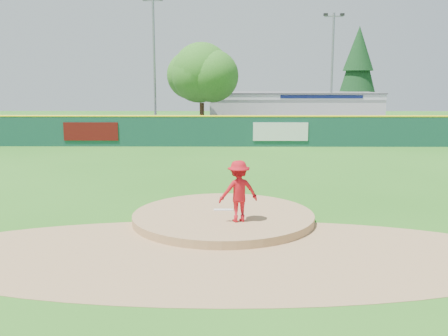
{
  "coord_description": "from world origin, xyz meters",
  "views": [
    {
      "loc": [
        0.18,
        -14.74,
        4.17
      ],
      "look_at": [
        0.0,
        2.0,
        1.3
      ],
      "focal_mm": 40.0,
      "sensor_mm": 36.0,
      "label": 1
    }
  ],
  "objects_px": {
    "deciduous_tree": "(202,78)",
    "van": "(176,131)",
    "conifer_tree": "(358,69)",
    "light_pole_right": "(332,66)",
    "light_pole_left": "(154,59)",
    "pitcher": "(239,191)",
    "pool_building_grp": "(292,110)",
    "playground_slide": "(30,129)"
  },
  "relations": [
    {
      "from": "light_pole_right",
      "to": "van",
      "type": "bearing_deg",
      "value": -150.09
    },
    {
      "from": "pool_building_grp",
      "to": "deciduous_tree",
      "type": "xyz_separation_m",
      "value": [
        -8.0,
        -6.99,
        2.89
      ]
    },
    {
      "from": "pitcher",
      "to": "deciduous_tree",
      "type": "relative_size",
      "value": 0.24
    },
    {
      "from": "light_pole_right",
      "to": "light_pole_left",
      "type": "bearing_deg",
      "value": -172.41
    },
    {
      "from": "pitcher",
      "to": "pool_building_grp",
      "type": "height_order",
      "value": "pool_building_grp"
    },
    {
      "from": "conifer_tree",
      "to": "light_pole_right",
      "type": "distance_m",
      "value": 8.06
    },
    {
      "from": "light_pole_left",
      "to": "pitcher",
      "type": "bearing_deg",
      "value": -76.99
    },
    {
      "from": "conifer_tree",
      "to": "light_pole_right",
      "type": "relative_size",
      "value": 0.95
    },
    {
      "from": "van",
      "to": "conifer_tree",
      "type": "bearing_deg",
      "value": -33.75
    },
    {
      "from": "deciduous_tree",
      "to": "light_pole_right",
      "type": "height_order",
      "value": "light_pole_right"
    },
    {
      "from": "deciduous_tree",
      "to": "playground_slide",
      "type": "bearing_deg",
      "value": -166.25
    },
    {
      "from": "playground_slide",
      "to": "conifer_tree",
      "type": "distance_m",
      "value": 31.35
    },
    {
      "from": "van",
      "to": "light_pole_left",
      "type": "xyz_separation_m",
      "value": [
        -2.28,
        5.32,
        5.41
      ]
    },
    {
      "from": "light_pole_left",
      "to": "light_pole_right",
      "type": "height_order",
      "value": "light_pole_left"
    },
    {
      "from": "deciduous_tree",
      "to": "conifer_tree",
      "type": "bearing_deg",
      "value": 36.25
    },
    {
      "from": "van",
      "to": "conifer_tree",
      "type": "distance_m",
      "value": 22.55
    },
    {
      "from": "conifer_tree",
      "to": "light_pole_right",
      "type": "xyz_separation_m",
      "value": [
        -4.0,
        -7.0,
        0.0
      ]
    },
    {
      "from": "pitcher",
      "to": "van",
      "type": "bearing_deg",
      "value": -95.89
    },
    {
      "from": "pitcher",
      "to": "deciduous_tree",
      "type": "bearing_deg",
      "value": -100.94
    },
    {
      "from": "van",
      "to": "conifer_tree",
      "type": "height_order",
      "value": "conifer_tree"
    },
    {
      "from": "conifer_tree",
      "to": "light_pole_left",
      "type": "bearing_deg",
      "value": -154.65
    },
    {
      "from": "pool_building_grp",
      "to": "conifer_tree",
      "type": "height_order",
      "value": "conifer_tree"
    },
    {
      "from": "conifer_tree",
      "to": "light_pole_left",
      "type": "height_order",
      "value": "light_pole_left"
    },
    {
      "from": "pitcher",
      "to": "light_pole_right",
      "type": "relative_size",
      "value": 0.18
    },
    {
      "from": "pitcher",
      "to": "playground_slide",
      "type": "bearing_deg",
      "value": -72.94
    },
    {
      "from": "van",
      "to": "light_pole_right",
      "type": "xyz_separation_m",
      "value": [
        12.72,
        7.32,
        4.9
      ]
    },
    {
      "from": "van",
      "to": "light_pole_left",
      "type": "height_order",
      "value": "light_pole_left"
    },
    {
      "from": "pitcher",
      "to": "pool_building_grp",
      "type": "bearing_deg",
      "value": -115.92
    },
    {
      "from": "van",
      "to": "playground_slide",
      "type": "distance_m",
      "value": 10.88
    },
    {
      "from": "conifer_tree",
      "to": "light_pole_left",
      "type": "xyz_separation_m",
      "value": [
        -19.0,
        -9.0,
        0.51
      ]
    },
    {
      "from": "pitcher",
      "to": "light_pole_right",
      "type": "height_order",
      "value": "light_pole_right"
    },
    {
      "from": "pool_building_grp",
      "to": "light_pole_right",
      "type": "xyz_separation_m",
      "value": [
        3.0,
        -2.99,
        3.88
      ]
    },
    {
      "from": "pool_building_grp",
      "to": "conifer_tree",
      "type": "distance_m",
      "value": 8.95
    },
    {
      "from": "deciduous_tree",
      "to": "van",
      "type": "bearing_deg",
      "value": -117.38
    },
    {
      "from": "van",
      "to": "pitcher",
      "type": "bearing_deg",
      "value": -153.88
    },
    {
      "from": "pool_building_grp",
      "to": "pitcher",
      "type": "bearing_deg",
      "value": -99.59
    },
    {
      "from": "playground_slide",
      "to": "pool_building_grp",
      "type": "bearing_deg",
      "value": 26.07
    },
    {
      "from": "pool_building_grp",
      "to": "light_pole_right",
      "type": "distance_m",
      "value": 5.75
    },
    {
      "from": "deciduous_tree",
      "to": "light_pole_left",
      "type": "bearing_deg",
      "value": 153.43
    },
    {
      "from": "deciduous_tree",
      "to": "light_pole_right",
      "type": "bearing_deg",
      "value": 19.98
    },
    {
      "from": "pool_building_grp",
      "to": "playground_slide",
      "type": "relative_size",
      "value": 5.55
    },
    {
      "from": "pool_building_grp",
      "to": "playground_slide",
      "type": "height_order",
      "value": "pool_building_grp"
    }
  ]
}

